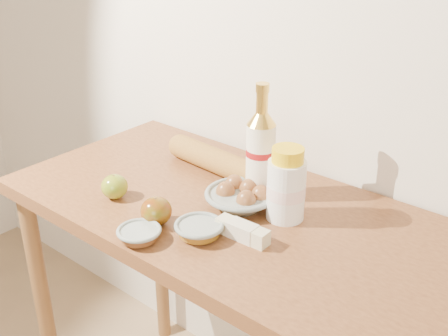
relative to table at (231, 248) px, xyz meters
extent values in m
cube|color=#EFE3D0|center=(0.00, 0.33, 0.52)|extent=(3.50, 0.02, 2.60)
cube|color=brown|center=(0.00, 0.00, 0.10)|extent=(1.20, 0.60, 0.04)
cylinder|color=brown|center=(-0.55, -0.25, -0.35)|extent=(0.05, 0.05, 0.86)
cylinder|color=brown|center=(-0.55, 0.25, -0.35)|extent=(0.05, 0.05, 0.86)
cylinder|color=white|center=(0.02, 0.09, 0.22)|extent=(0.10, 0.10, 0.20)
cylinder|color=maroon|center=(0.02, 0.09, 0.25)|extent=(0.10, 0.10, 0.02)
cone|color=#EDBB45|center=(0.02, 0.09, 0.34)|extent=(0.10, 0.10, 0.03)
cylinder|color=#EDBB45|center=(0.02, 0.09, 0.38)|extent=(0.04, 0.04, 0.05)
cylinder|color=#EDBB45|center=(0.02, 0.09, 0.42)|extent=(0.04, 0.04, 0.02)
cylinder|color=white|center=(0.13, 0.04, 0.20)|extent=(0.11, 0.11, 0.15)
cylinder|color=#FFD9D5|center=(0.13, 0.04, 0.20)|extent=(0.11, 0.11, 0.03)
cylinder|color=yellow|center=(0.13, 0.04, 0.29)|extent=(0.09, 0.09, 0.03)
torus|color=gray|center=(0.01, 0.02, 0.16)|extent=(0.19, 0.19, 0.01)
ellipsoid|color=brown|center=(-0.02, 0.00, 0.16)|extent=(0.05, 0.05, 0.06)
ellipsoid|color=brown|center=(0.05, 0.00, 0.16)|extent=(0.05, 0.05, 0.06)
ellipsoid|color=brown|center=(0.01, 0.05, 0.16)|extent=(0.05, 0.05, 0.06)
ellipsoid|color=brown|center=(-0.03, 0.05, 0.16)|extent=(0.05, 0.05, 0.06)
ellipsoid|color=brown|center=(0.06, 0.04, 0.16)|extent=(0.05, 0.05, 0.06)
cylinder|color=#B98338|center=(-0.14, 0.13, 0.16)|extent=(0.35, 0.09, 0.07)
sphere|color=#B98338|center=(-0.31, 0.14, 0.16)|extent=(0.07, 0.07, 0.07)
sphere|color=#B98338|center=(0.04, 0.11, 0.16)|extent=(0.07, 0.07, 0.07)
ellipsoid|color=#9F891F|center=(-0.26, -0.15, 0.16)|extent=(0.07, 0.07, 0.06)
cylinder|color=#4F311A|center=(-0.26, -0.15, 0.18)|extent=(0.01, 0.01, 0.01)
ellipsoid|color=#950908|center=(-0.09, -0.18, 0.16)|extent=(0.09, 0.09, 0.07)
cylinder|color=#51351B|center=(-0.09, -0.18, 0.19)|extent=(0.01, 0.01, 0.01)
torus|color=#929F99|center=(-0.07, -0.25, 0.15)|extent=(0.12, 0.12, 0.01)
cylinder|color=brown|center=(-0.07, -0.25, 0.14)|extent=(0.10, 0.10, 0.02)
torus|color=gray|center=(0.03, -0.15, 0.15)|extent=(0.13, 0.13, 0.01)
cylinder|color=brown|center=(0.03, -0.15, 0.14)|extent=(0.10, 0.10, 0.02)
cube|color=beige|center=(0.11, -0.10, 0.14)|extent=(0.13, 0.04, 0.04)
cube|color=beige|center=(0.11, -0.10, 0.14)|extent=(0.07, 0.04, 0.04)
camera|label=1|loc=(0.77, -0.95, 0.82)|focal=45.00mm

